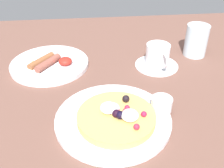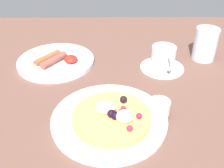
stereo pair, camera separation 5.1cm
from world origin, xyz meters
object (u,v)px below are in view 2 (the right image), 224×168
Objects in this scene: coffee_cup at (164,57)px; water_glass at (205,44)px; syrup_ramekin at (159,107)px; coffee_saucer at (162,67)px; pancake_plate at (109,119)px; breakfast_plate at (56,61)px.

coffee_cup is 0.15m from water_glass.
coffee_saucer is at bearing 78.36° from syrup_ramekin.
syrup_ramekin is at bearing 7.03° from pancake_plate.
syrup_ramekin reaches higher than breakfast_plate.
breakfast_plate is (-0.28, 0.25, -0.02)m from syrup_ramekin.
pancake_plate is 5.40× the size of syrup_ramekin.
water_glass is (0.19, 0.28, 0.02)m from syrup_ramekin.
coffee_cup reaches higher than coffee_saucer.
pancake_plate is 0.12m from syrup_ramekin.
water_glass reaches higher than pancake_plate.
breakfast_plate is 2.31× the size of coffee_cup.
syrup_ramekin is at bearing -123.39° from water_glass.
pancake_plate is at bearing -58.38° from breakfast_plate.
syrup_ramekin is 0.48× the size of water_glass.
syrup_ramekin reaches higher than coffee_saucer.
water_glass is (0.30, 0.29, 0.04)m from pancake_plate.
syrup_ramekin is at bearing -101.64° from coffee_saucer.
water_glass reaches higher than syrup_ramekin.
water_glass is (0.14, 0.06, 0.01)m from coffee_cup.
breakfast_plate is 0.47m from water_glass.
coffee_cup is 1.01× the size of water_glass.
pancake_plate is 0.42m from water_glass.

